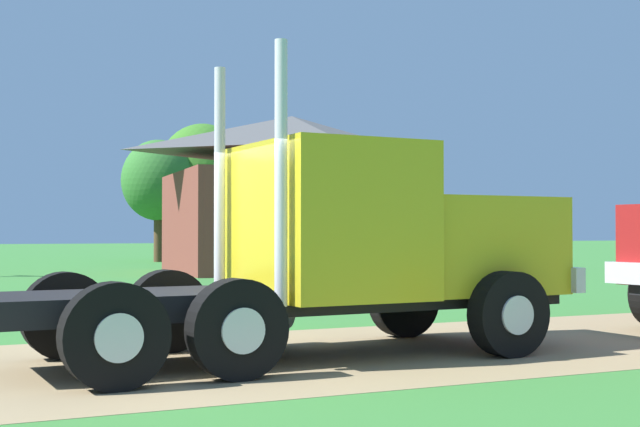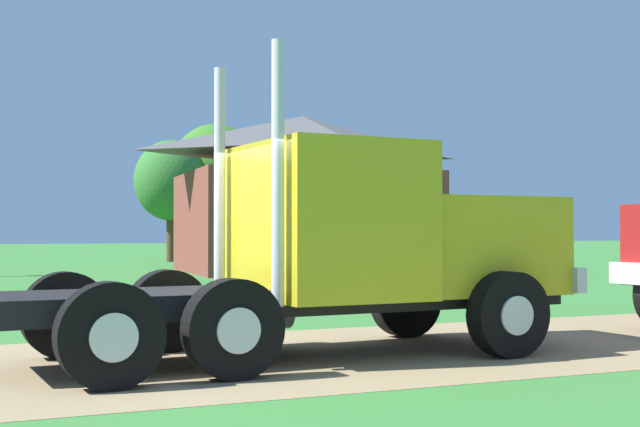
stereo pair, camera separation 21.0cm
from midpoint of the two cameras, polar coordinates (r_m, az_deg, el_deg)
ground_plane at (r=10.42m, az=-5.25°, el=-9.49°), size 200.00×200.00×0.00m
dirt_track at (r=10.42m, az=-5.25°, el=-9.47°), size 120.00×5.01×0.01m
truck_foreground_white at (r=10.86m, az=2.80°, el=-2.47°), size 7.14×2.92×3.58m
shed_building at (r=33.01m, az=-0.95°, el=1.15°), size 9.73×8.45×5.88m
tree_mid at (r=43.95m, az=-9.56°, el=2.11°), size 3.64×3.64×6.05m
tree_right at (r=45.52m, az=-6.71°, el=2.56°), size 4.71×4.71×7.07m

